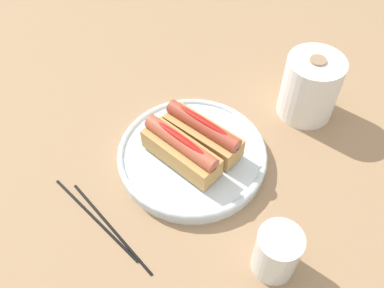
{
  "coord_description": "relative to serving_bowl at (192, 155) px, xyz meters",
  "views": [
    {
      "loc": [
        0.37,
        -0.3,
        0.63
      ],
      "look_at": [
        0.01,
        -0.0,
        0.05
      ],
      "focal_mm": 39.1,
      "sensor_mm": 36.0,
      "label": 1
    }
  ],
  "objects": [
    {
      "name": "hotdog_front",
      "position": [
        0.0,
        -0.03,
        0.04
      ],
      "size": [
        0.16,
        0.07,
        0.06
      ],
      "color": "tan",
      "rests_on": "serving_bowl"
    },
    {
      "name": "paper_towel_roll",
      "position": [
        0.05,
        0.26,
        0.05
      ],
      "size": [
        0.11,
        0.11,
        0.13
      ],
      "color": "white",
      "rests_on": "ground_plane"
    },
    {
      "name": "chopstick_far",
      "position": [
        -0.01,
        -0.2,
        -0.01
      ],
      "size": [
        0.22,
        0.03,
        0.01
      ],
      "primitive_type": "cylinder",
      "rotation": [
        0.0,
        1.57,
        0.11
      ],
      "color": "black",
      "rests_on": "ground_plane"
    },
    {
      "name": "serving_bowl",
      "position": [
        0.0,
        0.0,
        0.0
      ],
      "size": [
        0.27,
        0.27,
        0.03
      ],
      "color": "silver",
      "rests_on": "ground_plane"
    },
    {
      "name": "hotdog_back",
      "position": [
        -0.0,
        0.03,
        0.04
      ],
      "size": [
        0.16,
        0.08,
        0.06
      ],
      "color": "tan",
      "rests_on": "serving_bowl"
    },
    {
      "name": "water_glass",
      "position": [
        0.24,
        -0.03,
        0.03
      ],
      "size": [
        0.07,
        0.07,
        0.09
      ],
      "color": "white",
      "rests_on": "ground_plane"
    },
    {
      "name": "chopstick_near",
      "position": [
        0.02,
        -0.19,
        -0.01
      ],
      "size": [
        0.22,
        0.01,
        0.01
      ],
      "primitive_type": "cylinder",
      "rotation": [
        0.0,
        1.57,
        0.04
      ],
      "color": "black",
      "rests_on": "ground_plane"
    },
    {
      "name": "ground_plane",
      "position": [
        -0.01,
        0.0,
        -0.02
      ],
      "size": [
        2.4,
        2.4,
        0.0
      ],
      "primitive_type": "plane",
      "color": "#9E7A56"
    }
  ]
}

